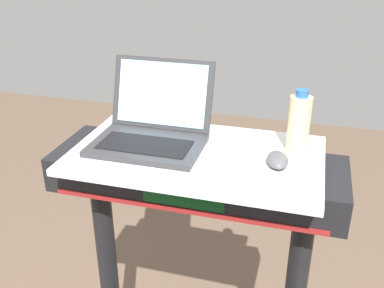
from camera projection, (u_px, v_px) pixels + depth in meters
The scene contains 4 objects.
desk_board at pixel (196, 155), 1.34m from camera, with size 0.75×0.44×0.02m, color silver.
laptop at pixel (152, 127), 1.38m from camera, with size 0.34×0.31×0.24m.
computer_mouse at pixel (278, 160), 1.25m from camera, with size 0.06×0.10×0.03m, color #4C4C51.
water_bottle at pixel (299, 123), 1.31m from camera, with size 0.07×0.07×0.19m.
Camera 1 is at (0.31, -0.46, 1.79)m, focal length 41.29 mm.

